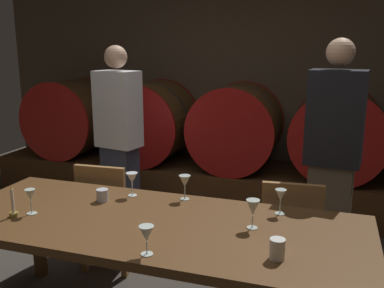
% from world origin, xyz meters
% --- Properties ---
extents(back_wall, '(6.37, 0.24, 2.59)m').
position_xyz_m(back_wall, '(0.00, 2.86, 1.29)').
color(back_wall, brown).
rests_on(back_wall, ground).
extents(barrel_shelf, '(5.73, 0.90, 0.42)m').
position_xyz_m(barrel_shelf, '(0.00, 2.31, 0.21)').
color(barrel_shelf, '#4C2D16').
rests_on(barrel_shelf, ground).
extents(wine_barrel_far_left, '(0.93, 0.83, 0.93)m').
position_xyz_m(wine_barrel_far_left, '(-2.08, 2.31, 0.88)').
color(wine_barrel_far_left, '#513319').
rests_on(wine_barrel_far_left, barrel_shelf).
extents(wine_barrel_left, '(0.93, 0.83, 0.93)m').
position_xyz_m(wine_barrel_left, '(-1.05, 2.31, 0.88)').
color(wine_barrel_left, brown).
rests_on(wine_barrel_left, barrel_shelf).
extents(wine_barrel_center, '(0.93, 0.83, 0.93)m').
position_xyz_m(wine_barrel_center, '(-0.03, 2.31, 0.88)').
color(wine_barrel_center, brown).
rests_on(wine_barrel_center, barrel_shelf).
extents(wine_barrel_right, '(0.93, 0.83, 0.93)m').
position_xyz_m(wine_barrel_right, '(1.01, 2.31, 0.88)').
color(wine_barrel_right, brown).
rests_on(wine_barrel_right, barrel_shelf).
extents(dining_table, '(2.43, 0.95, 0.78)m').
position_xyz_m(dining_table, '(0.01, -0.10, 0.71)').
color(dining_table, brown).
rests_on(dining_table, ground).
extents(chair_left, '(0.42, 0.42, 0.88)m').
position_xyz_m(chair_left, '(-0.67, 0.58, 0.49)').
color(chair_left, olive).
rests_on(chair_left, ground).
extents(chair_right, '(0.43, 0.43, 0.88)m').
position_xyz_m(chair_right, '(0.73, 0.62, 0.49)').
color(chair_right, olive).
rests_on(chair_right, ground).
extents(guest_left, '(0.42, 0.31, 1.75)m').
position_xyz_m(guest_left, '(-0.87, 1.20, 0.90)').
color(guest_left, '#33384C').
rests_on(guest_left, ground).
extents(guest_right, '(0.41, 0.28, 1.80)m').
position_xyz_m(guest_right, '(0.97, 0.93, 0.93)').
color(guest_right, brown).
rests_on(guest_right, ground).
extents(candle_center, '(0.05, 0.05, 0.19)m').
position_xyz_m(candle_center, '(-0.78, -0.29, 0.83)').
color(candle_center, olive).
rests_on(candle_center, dining_table).
extents(wine_glass_far_left, '(0.06, 0.06, 0.15)m').
position_xyz_m(wine_glass_far_left, '(-0.71, -0.23, 0.89)').
color(wine_glass_far_left, silver).
rests_on(wine_glass_far_left, dining_table).
extents(wine_glass_left, '(0.08, 0.08, 0.16)m').
position_xyz_m(wine_glass_left, '(-0.28, 0.24, 0.90)').
color(wine_glass_left, white).
rests_on(wine_glass_left, dining_table).
extents(wine_glass_center_left, '(0.08, 0.08, 0.16)m').
position_xyz_m(wine_glass_center_left, '(0.07, 0.29, 0.90)').
color(wine_glass_center_left, silver).
rests_on(wine_glass_center_left, dining_table).
extents(wine_glass_center_right, '(0.07, 0.07, 0.15)m').
position_xyz_m(wine_glass_center_right, '(0.15, -0.48, 0.88)').
color(wine_glass_center_right, silver).
rests_on(wine_glass_center_right, dining_table).
extents(wine_glass_right, '(0.08, 0.08, 0.16)m').
position_xyz_m(wine_glass_right, '(0.57, -0.02, 0.89)').
color(wine_glass_right, silver).
rests_on(wine_glass_right, dining_table).
extents(wine_glass_far_right, '(0.07, 0.07, 0.15)m').
position_xyz_m(wine_glass_far_right, '(0.69, 0.23, 0.89)').
color(wine_glass_far_right, silver).
rests_on(wine_glass_far_right, dining_table).
extents(cup_left, '(0.08, 0.08, 0.08)m').
position_xyz_m(cup_left, '(-0.42, 0.09, 0.82)').
color(cup_left, silver).
rests_on(cup_left, dining_table).
extents(cup_right, '(0.07, 0.07, 0.10)m').
position_xyz_m(cup_right, '(0.75, -0.33, 0.83)').
color(cup_right, white).
rests_on(cup_right, dining_table).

